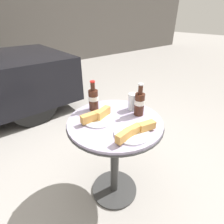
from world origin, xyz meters
TOP-DOWN VIEW (x-y plane):
  - ground_plane at (0.00, 0.00)m, footprint 30.00×30.00m
  - bistro_table at (0.00, 0.00)m, footprint 0.68×0.68m
  - cola_bottle_left at (-0.02, 0.22)m, footprint 0.07×0.07m
  - cola_bottle_right at (0.19, -0.05)m, footprint 0.07×0.07m
  - drinking_glass at (0.20, 0.03)m, footprint 0.07×0.07m
  - lunch_plate_near at (-0.09, 0.08)m, footprint 0.24×0.21m
  - lunch_plate_far at (-0.03, -0.20)m, footprint 0.30×0.22m

SIDE VIEW (x-z plane):
  - ground_plane at x=0.00m, z-range 0.00..0.00m
  - bistro_table at x=0.00m, z-range 0.18..0.92m
  - lunch_plate_far at x=-0.03m, z-range 0.73..0.80m
  - lunch_plate_near at x=-0.09m, z-range 0.73..0.80m
  - drinking_glass at x=0.20m, z-range 0.73..0.86m
  - cola_bottle_left at x=-0.02m, z-range 0.71..0.94m
  - cola_bottle_right at x=0.19m, z-range 0.71..0.95m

